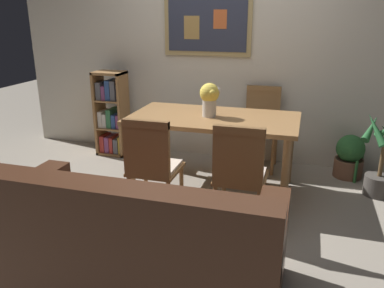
% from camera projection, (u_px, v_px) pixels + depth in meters
% --- Properties ---
extents(ground_plane, '(12.00, 12.00, 0.00)m').
position_uv_depth(ground_plane, '(188.00, 214.00, 3.45)').
color(ground_plane, gray).
extents(wall_back_with_painting, '(5.20, 0.14, 2.60)m').
position_uv_depth(wall_back_with_painting, '(227.00, 48.00, 4.47)').
color(wall_back_with_painting, silver).
rests_on(wall_back_with_painting, ground_plane).
extents(dining_table, '(1.60, 0.87, 0.74)m').
position_uv_depth(dining_table, '(213.00, 126.00, 3.76)').
color(dining_table, '#9E7042').
rests_on(dining_table, ground_plane).
extents(dining_chair_near_left, '(0.40, 0.41, 0.91)m').
position_uv_depth(dining_chair_near_left, '(152.00, 162.00, 3.17)').
color(dining_chair_near_left, '#9E7042').
rests_on(dining_chair_near_left, ground_plane).
extents(dining_chair_far_right, '(0.40, 0.41, 0.91)m').
position_uv_depth(dining_chair_far_right, '(261.00, 121.00, 4.38)').
color(dining_chair_far_right, '#9E7042').
rests_on(dining_chair_far_right, ground_plane).
extents(dining_chair_near_right, '(0.40, 0.41, 0.91)m').
position_uv_depth(dining_chair_near_right, '(240.00, 170.00, 3.01)').
color(dining_chair_near_right, '#9E7042').
rests_on(dining_chair_near_right, ground_plane).
extents(leather_couch, '(1.80, 0.84, 0.84)m').
position_uv_depth(leather_couch, '(133.00, 247.00, 2.42)').
color(leather_couch, '#472819').
rests_on(leather_couch, ground_plane).
extents(bookshelf, '(0.36, 0.28, 1.02)m').
position_uv_depth(bookshelf, '(112.00, 115.00, 4.79)').
color(bookshelf, '#9E7042').
rests_on(bookshelf, ground_plane).
extents(potted_ivy, '(0.31, 0.32, 0.54)m').
position_uv_depth(potted_ivy, '(350.00, 157.00, 4.17)').
color(potted_ivy, brown).
rests_on(potted_ivy, ground_plane).
extents(potted_palm, '(0.39, 0.42, 0.82)m').
position_uv_depth(potted_palm, '(380.00, 164.00, 3.71)').
color(potted_palm, '#4C4742').
rests_on(potted_palm, ground_plane).
extents(flower_vase, '(0.19, 0.19, 0.32)m').
position_uv_depth(flower_vase, '(210.00, 97.00, 3.68)').
color(flower_vase, beige).
rests_on(flower_vase, dining_table).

